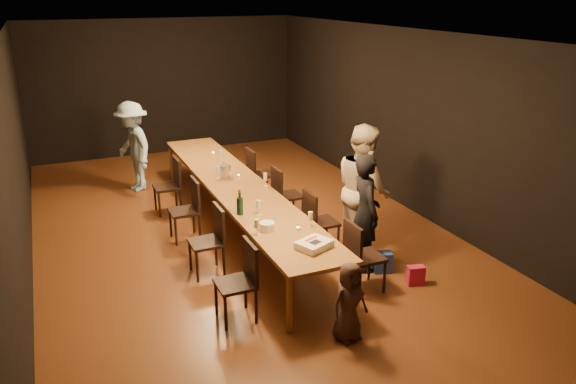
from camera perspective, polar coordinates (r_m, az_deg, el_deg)
name	(u,v)px	position (r m, az deg, el deg)	size (l,w,h in m)	color
ground	(239,230)	(8.92, -5.02, -3.84)	(10.00, 10.00, 0.00)	#442811
room_shell	(235,99)	(8.31, -5.46, 9.38)	(6.04, 10.04, 3.02)	black
table	(237,188)	(8.66, -5.16, 0.41)	(0.90, 6.00, 0.75)	brown
chair_right_0	(365,256)	(7.07, 7.86, -6.45)	(0.42, 0.42, 0.93)	black
chair_right_1	(322,221)	(8.02, 3.44, -3.00)	(0.42, 0.42, 0.93)	black
chair_right_2	(288,195)	(9.03, 0.00, -0.29)	(0.42, 0.42, 0.93)	black
chair_right_3	(261,174)	(10.08, -2.74, 1.87)	(0.42, 0.42, 0.93)	black
chair_left_0	(235,283)	(6.43, -5.39, -9.18)	(0.42, 0.42, 0.93)	black
chair_left_1	(206,242)	(7.46, -8.33, -5.01)	(0.42, 0.42, 0.93)	black
chair_left_2	(184,211)	(8.54, -10.52, -1.86)	(0.42, 0.42, 0.93)	black
chair_left_3	(167,186)	(9.64, -12.21, 0.58)	(0.42, 0.42, 0.93)	black
woman_birthday	(365,212)	(7.49, 7.88, -2.07)	(0.59, 0.38, 1.61)	black
woman_tan	(363,189)	(8.00, 7.65, 0.35)	(0.90, 0.70, 1.86)	#C5B293
man_blue	(133,147)	(10.79, -15.45, 4.46)	(1.08, 0.62, 1.68)	#84AFCD
child	(349,302)	(6.12, 6.23, -11.03)	(0.44, 0.29, 0.90)	#3E2922
gift_bag_red	(416,275)	(7.45, 12.84, -8.27)	(0.22, 0.12, 0.26)	#C31D51
gift_bag_blue	(383,262)	(7.67, 9.62, -7.06)	(0.23, 0.15, 0.29)	#2549A2
birthday_cake	(314,245)	(6.54, 2.65, -5.35)	(0.47, 0.42, 0.09)	white
plate_stack	(267,226)	(6.99, -2.15, -3.52)	(0.19, 0.19, 0.11)	white
champagne_bottle	(240,202)	(7.46, -4.92, -1.00)	(0.08, 0.08, 0.36)	black
ice_bucket	(226,171)	(9.02, -6.36, 2.13)	(0.18, 0.18, 0.20)	silver
wineglass_0	(257,227)	(6.86, -3.18, -3.58)	(0.06, 0.06, 0.21)	beige
wineglass_1	(311,220)	(7.07, 2.30, -2.82)	(0.06, 0.06, 0.21)	beige
wineglass_2	(259,208)	(7.46, -2.99, -1.59)	(0.06, 0.06, 0.21)	silver
wineglass_3	(265,180)	(8.54, -2.32, 1.25)	(0.06, 0.06, 0.21)	beige
wineglass_4	(218,172)	(8.95, -7.11, 2.00)	(0.06, 0.06, 0.21)	silver
wineglass_5	(222,156)	(9.82, -6.75, 3.63)	(0.06, 0.06, 0.21)	silver
tealight_near	(298,229)	(7.03, 1.04, -3.74)	(0.05, 0.05, 0.03)	#B2B7B2
tealight_mid	(239,176)	(9.03, -5.04, 1.64)	(0.05, 0.05, 0.03)	#B2B7B2
tealight_far	(213,154)	(10.33, -7.60, 3.90)	(0.05, 0.05, 0.03)	#B2B7B2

